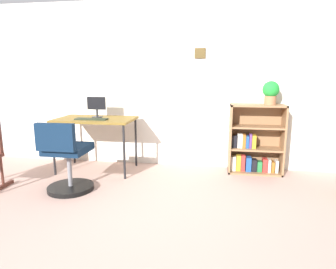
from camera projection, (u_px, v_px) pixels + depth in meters
ground_plane at (115, 241)px, 2.36m from camera, size 6.24×6.24×0.00m
wall_back at (162, 85)px, 4.21m from camera, size 5.20×0.12×2.31m
desk at (96, 122)px, 3.98m from camera, size 1.04×0.64×0.73m
monitor at (97, 106)px, 4.01m from camera, size 0.26×0.14×0.28m
keyboard at (91, 119)px, 3.84m from camera, size 0.42×0.13×0.02m
office_chair at (67, 161)px, 3.29m from camera, size 0.52×0.55×0.82m
bookshelf_low at (254, 143)px, 3.97m from camera, size 0.70×0.30×0.92m
potted_plant_on_shelf at (271, 92)px, 3.76m from camera, size 0.21×0.21×0.30m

